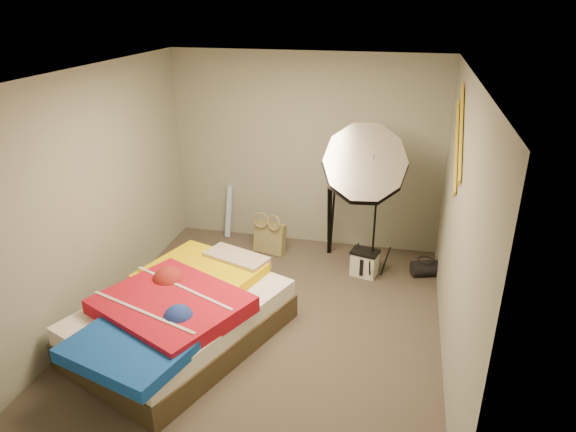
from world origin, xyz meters
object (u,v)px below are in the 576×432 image
(bed, at_px, (181,315))
(duffel_bag, at_px, (425,268))
(photo_umbrella, at_px, (365,165))
(camera_case, at_px, (364,264))
(wrapping_roll, at_px, (229,211))
(tote_bag, at_px, (270,238))
(camera_tripod, at_px, (331,205))

(bed, bearing_deg, duffel_bag, 38.54)
(photo_umbrella, bearing_deg, bed, -134.13)
(camera_case, height_order, bed, bed)
(wrapping_roll, relative_size, bed, 0.30)
(wrapping_roll, relative_size, photo_umbrella, 0.37)
(tote_bag, height_order, photo_umbrella, photo_umbrella)
(duffel_bag, bearing_deg, camera_case, 172.37)
(wrapping_roll, bearing_deg, camera_case, -19.46)
(bed, distance_m, photo_umbrella, 2.47)
(tote_bag, height_order, wrapping_roll, wrapping_roll)
(camera_tripod, bearing_deg, bed, -116.87)
(tote_bag, bearing_deg, wrapping_roll, 165.35)
(tote_bag, relative_size, photo_umbrella, 0.21)
(photo_umbrella, xyz_separation_m, camera_tripod, (-0.44, 0.59, -0.74))
(camera_case, xyz_separation_m, duffel_bag, (0.71, 0.14, -0.05))
(tote_bag, relative_size, bed, 0.17)
(camera_case, bearing_deg, bed, -119.56)
(camera_case, xyz_separation_m, bed, (-1.59, -1.69, 0.14))
(camera_case, bearing_deg, tote_bag, 179.58)
(tote_bag, xyz_separation_m, duffel_bag, (1.97, -0.17, -0.11))
(wrapping_roll, relative_size, duffel_bag, 2.29)
(tote_bag, height_order, camera_tripod, camera_tripod)
(tote_bag, bearing_deg, camera_case, -0.57)
(tote_bag, distance_m, photo_umbrella, 1.75)
(bed, height_order, camera_tripod, camera_tripod)
(tote_bag, height_order, camera_case, tote_bag)
(tote_bag, distance_m, camera_case, 1.30)
(camera_case, relative_size, camera_tripod, 0.25)
(duffel_bag, relative_size, bed, 0.13)
(duffel_bag, xyz_separation_m, camera_tripod, (-1.21, 0.33, 0.57))
(tote_bag, distance_m, duffel_bag, 1.98)
(tote_bag, xyz_separation_m, photo_umbrella, (1.19, -0.43, 1.20))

